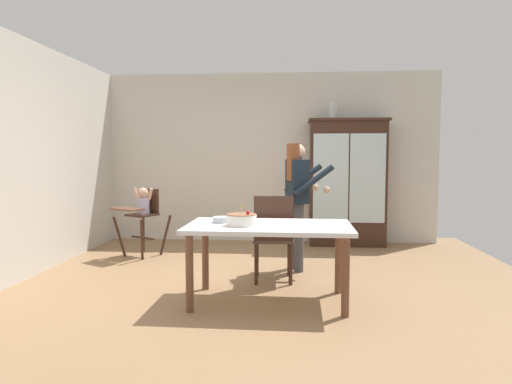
% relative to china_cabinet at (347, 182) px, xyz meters
% --- Properties ---
extents(ground_plane, '(6.24, 6.24, 0.00)m').
position_rel_china_cabinet_xyz_m(ground_plane, '(-1.22, -2.37, -0.98)').
color(ground_plane, '#93704C').
extents(wall_back, '(5.32, 0.06, 2.70)m').
position_rel_china_cabinet_xyz_m(wall_back, '(-1.22, 0.26, 0.37)').
color(wall_back, beige).
rests_on(wall_back, ground_plane).
extents(wall_left, '(0.06, 5.32, 2.70)m').
position_rel_china_cabinet_xyz_m(wall_left, '(-3.85, -2.37, 0.37)').
color(wall_left, beige).
rests_on(wall_left, ground_plane).
extents(china_cabinet, '(1.21, 0.48, 1.95)m').
position_rel_china_cabinet_xyz_m(china_cabinet, '(0.00, 0.00, 0.00)').
color(china_cabinet, '#382116').
rests_on(china_cabinet, ground_plane).
extents(ceramic_vase, '(0.13, 0.13, 0.27)m').
position_rel_china_cabinet_xyz_m(ceramic_vase, '(-0.24, 0.00, 1.09)').
color(ceramic_vase, '#B2B7B2').
rests_on(ceramic_vase, china_cabinet).
extents(high_chair_with_toddler, '(0.78, 0.84, 0.95)m').
position_rel_china_cabinet_xyz_m(high_chair_with_toddler, '(-2.91, -1.00, -0.33)').
color(high_chair_with_toddler, '#382116').
rests_on(high_chair_with_toddler, ground_plane).
extents(adult_person, '(0.60, 0.59, 1.53)m').
position_rel_china_cabinet_xyz_m(adult_person, '(-0.78, -1.63, -0.01)').
color(adult_person, '#47474C').
rests_on(adult_person, ground_plane).
extents(dining_table, '(1.55, 0.89, 0.74)m').
position_rel_china_cabinet_xyz_m(dining_table, '(-1.06, -2.87, -0.33)').
color(dining_table, silver).
rests_on(dining_table, ground_plane).
extents(birthday_cake, '(0.28, 0.28, 0.19)m').
position_rel_china_cabinet_xyz_m(birthday_cake, '(-1.31, -2.95, -0.18)').
color(birthday_cake, white).
rests_on(birthday_cake, dining_table).
extents(serving_bowl, '(0.18, 0.18, 0.05)m').
position_rel_china_cabinet_xyz_m(serving_bowl, '(-1.52, -2.77, -0.21)').
color(serving_bowl, '#B2BCC6').
rests_on(serving_bowl, dining_table).
extents(dining_chair_far_side, '(0.46, 0.46, 0.96)m').
position_rel_china_cabinet_xyz_m(dining_chair_far_side, '(-1.05, -2.22, -0.42)').
color(dining_chair_far_side, '#382116').
rests_on(dining_chair_far_side, ground_plane).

